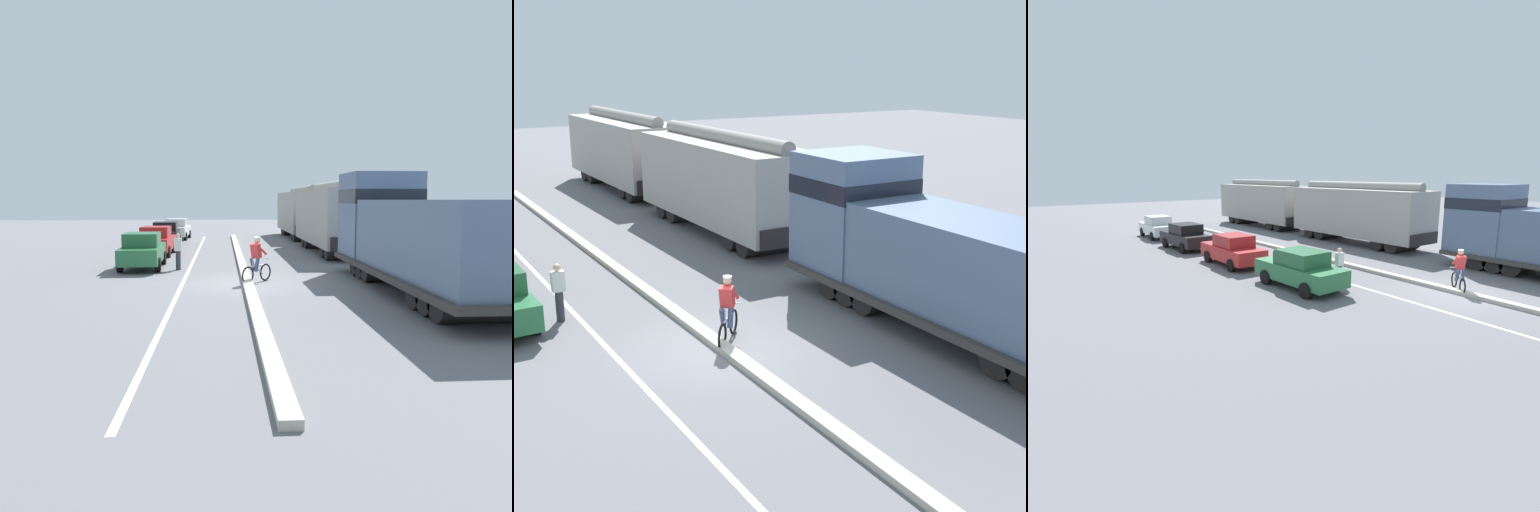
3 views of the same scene
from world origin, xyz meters
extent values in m
plane|color=slate|center=(0.00, 0.00, 0.00)|extent=(120.00, 120.00, 0.00)
cube|color=#B2AD9E|center=(0.00, 6.00, 0.08)|extent=(0.36, 36.00, 0.16)
cube|color=silver|center=(-2.40, 6.00, 0.00)|extent=(0.14, 36.00, 0.01)
cube|color=slate|center=(5.61, -2.99, 1.90)|extent=(2.70, 9.86, 2.40)
cube|color=slate|center=(5.61, 2.01, 2.45)|extent=(2.80, 2.80, 3.50)
cube|color=black|center=(5.61, 2.01, 3.24)|extent=(2.83, 2.83, 0.56)
cube|color=#383533|center=(5.61, -2.39, 0.70)|extent=(3.10, 11.60, 0.20)
cylinder|color=#4C4947|center=(5.61, -2.39, 0.55)|extent=(1.10, 3.00, 1.10)
cylinder|color=black|center=(5.61, 1.60, 0.50)|extent=(2.40, 1.00, 1.00)
cylinder|color=black|center=(5.61, 0.80, 0.50)|extent=(2.40, 1.00, 1.00)
cylinder|color=black|center=(5.61, 0.00, 0.50)|extent=(2.40, 1.00, 1.00)
cube|color=#A09E96|center=(5.61, 10.61, 2.15)|extent=(2.90, 10.40, 3.10)
cylinder|color=gray|center=(5.61, 10.61, 3.88)|extent=(0.60, 9.88, 0.60)
cube|color=black|center=(5.61, 15.86, 0.95)|extent=(2.61, 0.10, 0.70)
cube|color=black|center=(5.61, 5.36, 0.95)|extent=(2.61, 0.10, 0.70)
cylinder|color=black|center=(5.61, 14.39, 0.45)|extent=(2.46, 0.90, 0.90)
cylinder|color=black|center=(5.61, 13.29, 0.45)|extent=(2.46, 0.90, 0.90)
cylinder|color=black|center=(5.61, 7.94, 0.45)|extent=(2.46, 0.90, 0.90)
cylinder|color=black|center=(5.61, 6.84, 0.45)|extent=(2.46, 0.90, 0.90)
cube|color=#9F9D95|center=(5.61, 22.21, 2.15)|extent=(2.90, 10.40, 3.10)
cylinder|color=gray|center=(5.61, 22.21, 3.88)|extent=(0.60, 9.88, 0.60)
cube|color=black|center=(5.61, 27.46, 0.95)|extent=(2.61, 0.10, 0.70)
cube|color=black|center=(5.61, 16.96, 0.95)|extent=(2.61, 0.10, 0.70)
cylinder|color=black|center=(5.61, 25.99, 0.45)|extent=(2.46, 0.90, 0.90)
cylinder|color=black|center=(5.61, 24.89, 0.45)|extent=(2.46, 0.90, 0.90)
cylinder|color=black|center=(5.61, 19.54, 0.45)|extent=(2.46, 0.90, 0.90)
cylinder|color=black|center=(5.61, 18.44, 0.45)|extent=(2.46, 0.90, 0.90)
cylinder|color=black|center=(-3.68, 3.18, 0.32)|extent=(0.24, 0.65, 0.64)
torus|color=black|center=(0.74, 0.59, 0.33)|extent=(0.49, 0.52, 0.66)
torus|color=black|center=(0.02, -0.18, 0.33)|extent=(0.49, 0.52, 0.66)
cylinder|color=silver|center=(0.38, 0.21, 0.63)|extent=(0.57, 0.61, 0.05)
cylinder|color=silver|center=(0.45, 0.28, 0.45)|extent=(0.36, 0.38, 0.36)
cylinder|color=silver|center=(0.23, 0.04, 0.78)|extent=(0.04, 0.04, 0.30)
cylinder|color=silver|center=(0.68, 0.53, 0.88)|extent=(0.38, 0.35, 0.04)
cylinder|color=#38476B|center=(0.22, 0.19, 0.68)|extent=(0.31, 0.32, 0.52)
cylinder|color=#38476B|center=(0.37, 0.05, 0.68)|extent=(0.28, 0.29, 0.52)
cube|color=red|center=(0.34, 0.17, 1.20)|extent=(0.47, 0.47, 0.57)
sphere|color=tan|center=(0.39, 0.22, 1.59)|extent=(0.22, 0.22, 0.22)
cylinder|color=white|center=(0.39, 0.22, 1.69)|extent=(0.22, 0.22, 0.05)
cylinder|color=red|center=(0.36, 0.42, 1.20)|extent=(0.38, 0.40, 0.36)
cylinder|color=red|center=(0.60, 0.21, 1.20)|extent=(0.38, 0.40, 0.36)
cylinder|color=#33333D|center=(-2.87, 3.81, 0.42)|extent=(0.22, 0.22, 0.85)
cube|color=white|center=(-2.87, 3.81, 1.13)|extent=(0.34, 0.22, 0.56)
sphere|color=beige|center=(-2.87, 3.81, 1.52)|extent=(0.20, 0.20, 0.20)
camera|label=1|loc=(-0.90, -18.33, 3.09)|focal=35.00mm
camera|label=2|loc=(-7.29, -14.72, 6.93)|focal=50.00mm
camera|label=3|loc=(-14.80, -8.08, 4.72)|focal=28.00mm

